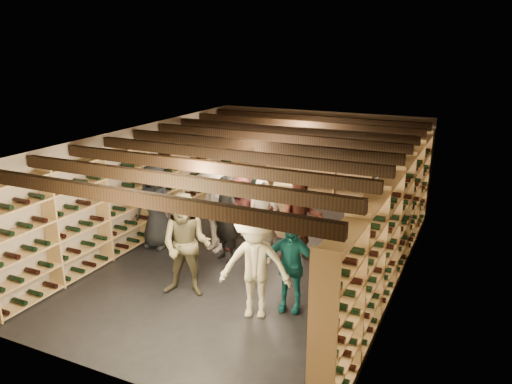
{
  "coord_description": "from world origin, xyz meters",
  "views": [
    {
      "loc": [
        3.87,
        -8.1,
        4.1
      ],
      "look_at": [
        -0.05,
        0.2,
        1.31
      ],
      "focal_mm": 35.0,
      "sensor_mm": 36.0,
      "label": 1
    }
  ],
  "objects_px": {
    "person_4": "(290,266)",
    "person_3": "(255,265)",
    "person_5": "(241,209)",
    "person_7": "(262,221)",
    "person_0": "(156,206)",
    "person_2": "(186,245)",
    "person_8": "(301,218)",
    "crate_stack_right": "(289,229)",
    "person_9": "(213,209)",
    "person_10": "(253,199)",
    "person_12": "(382,216)",
    "crate_loose": "(292,229)",
    "crate_stack_left": "(283,201)",
    "person_1": "(226,219)"
  },
  "relations": [
    {
      "from": "crate_stack_left",
      "to": "person_5",
      "type": "height_order",
      "value": "person_5"
    },
    {
      "from": "person_4",
      "to": "person_9",
      "type": "relative_size",
      "value": 0.84
    },
    {
      "from": "person_5",
      "to": "person_7",
      "type": "bearing_deg",
      "value": -47.73
    },
    {
      "from": "crate_stack_right",
      "to": "person_10",
      "type": "bearing_deg",
      "value": -175.96
    },
    {
      "from": "person_9",
      "to": "person_10",
      "type": "distance_m",
      "value": 1.3
    },
    {
      "from": "crate_stack_left",
      "to": "person_9",
      "type": "bearing_deg",
      "value": -102.46
    },
    {
      "from": "person_1",
      "to": "person_7",
      "type": "height_order",
      "value": "person_1"
    },
    {
      "from": "person_3",
      "to": "person_12",
      "type": "xyz_separation_m",
      "value": [
        1.26,
        3.07,
        -0.0
      ]
    },
    {
      "from": "person_9",
      "to": "person_5",
      "type": "bearing_deg",
      "value": 54.79
    },
    {
      "from": "person_10",
      "to": "person_12",
      "type": "bearing_deg",
      "value": 19.5
    },
    {
      "from": "crate_loose",
      "to": "person_3",
      "type": "distance_m",
      "value": 3.68
    },
    {
      "from": "person_3",
      "to": "crate_stack_right",
      "type": "bearing_deg",
      "value": 85.29
    },
    {
      "from": "person_2",
      "to": "person_8",
      "type": "height_order",
      "value": "person_2"
    },
    {
      "from": "crate_stack_left",
      "to": "crate_stack_right",
      "type": "height_order",
      "value": "crate_stack_left"
    },
    {
      "from": "crate_stack_left",
      "to": "person_8",
      "type": "xyz_separation_m",
      "value": [
        1.22,
        -2.1,
        0.43
      ]
    },
    {
      "from": "person_2",
      "to": "person_3",
      "type": "bearing_deg",
      "value": -20.31
    },
    {
      "from": "person_5",
      "to": "person_3",
      "type": "bearing_deg",
      "value": -76.95
    },
    {
      "from": "person_5",
      "to": "person_12",
      "type": "xyz_separation_m",
      "value": [
        2.63,
        0.87,
        -0.02
      ]
    },
    {
      "from": "person_5",
      "to": "person_7",
      "type": "height_order",
      "value": "person_5"
    },
    {
      "from": "person_10",
      "to": "person_0",
      "type": "bearing_deg",
      "value": -110.43
    },
    {
      "from": "person_4",
      "to": "person_10",
      "type": "height_order",
      "value": "person_10"
    },
    {
      "from": "person_0",
      "to": "person_2",
      "type": "height_order",
      "value": "person_2"
    },
    {
      "from": "crate_stack_right",
      "to": "person_8",
      "type": "xyz_separation_m",
      "value": [
        0.65,
        -1.02,
        0.69
      ]
    },
    {
      "from": "crate_stack_right",
      "to": "person_9",
      "type": "relative_size",
      "value": 0.32
    },
    {
      "from": "person_2",
      "to": "person_12",
      "type": "xyz_separation_m",
      "value": [
        2.57,
        2.94,
        -0.04
      ]
    },
    {
      "from": "crate_loose",
      "to": "person_1",
      "type": "height_order",
      "value": "person_1"
    },
    {
      "from": "person_9",
      "to": "person_12",
      "type": "distance_m",
      "value": 3.3
    },
    {
      "from": "person_0",
      "to": "person_3",
      "type": "distance_m",
      "value": 3.39
    },
    {
      "from": "person_2",
      "to": "person_0",
      "type": "bearing_deg",
      "value": 124.4
    },
    {
      "from": "person_5",
      "to": "person_10",
      "type": "bearing_deg",
      "value": 82.64
    },
    {
      "from": "person_7",
      "to": "person_10",
      "type": "relative_size",
      "value": 1.07
    },
    {
      "from": "person_4",
      "to": "person_7",
      "type": "distance_m",
      "value": 1.84
    },
    {
      "from": "person_0",
      "to": "person_8",
      "type": "height_order",
      "value": "person_0"
    },
    {
      "from": "person_5",
      "to": "person_8",
      "type": "height_order",
      "value": "person_5"
    },
    {
      "from": "crate_loose",
      "to": "person_8",
      "type": "relative_size",
      "value": 0.29
    },
    {
      "from": "person_2",
      "to": "person_8",
      "type": "bearing_deg",
      "value": 44.79
    },
    {
      "from": "person_8",
      "to": "person_5",
      "type": "bearing_deg",
      "value": 162.95
    },
    {
      "from": "person_4",
      "to": "person_3",
      "type": "bearing_deg",
      "value": -144.81
    },
    {
      "from": "crate_stack_right",
      "to": "person_10",
      "type": "height_order",
      "value": "person_10"
    },
    {
      "from": "person_10",
      "to": "person_12",
      "type": "distance_m",
      "value": 2.83
    },
    {
      "from": "person_3",
      "to": "person_7",
      "type": "distance_m",
      "value": 1.98
    },
    {
      "from": "person_0",
      "to": "person_7",
      "type": "bearing_deg",
      "value": 5.57
    },
    {
      "from": "person_2",
      "to": "crate_loose",
      "type": "bearing_deg",
      "value": 66.15
    },
    {
      "from": "person_5",
      "to": "person_10",
      "type": "distance_m",
      "value": 1.0
    },
    {
      "from": "person_9",
      "to": "person_12",
      "type": "relative_size",
      "value": 1.06
    },
    {
      "from": "person_8",
      "to": "person_9",
      "type": "distance_m",
      "value": 1.78
    },
    {
      "from": "person_0",
      "to": "person_1",
      "type": "height_order",
      "value": "person_0"
    },
    {
      "from": "person_2",
      "to": "person_4",
      "type": "relative_size",
      "value": 1.18
    },
    {
      "from": "crate_stack_left",
      "to": "person_0",
      "type": "xyz_separation_m",
      "value": [
        -1.7,
        -2.73,
        0.45
      ]
    },
    {
      "from": "person_8",
      "to": "person_12",
      "type": "distance_m",
      "value": 1.59
    }
  ]
}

